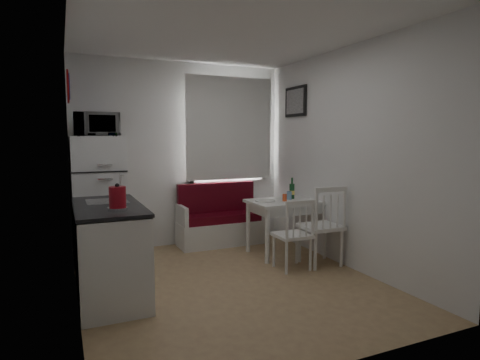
{
  "coord_description": "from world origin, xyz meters",
  "views": [
    {
      "loc": [
        -1.59,
        -3.83,
        1.54
      ],
      "look_at": [
        0.35,
        0.5,
        1.04
      ],
      "focal_mm": 30.0,
      "sensor_mm": 36.0,
      "label": 1
    }
  ],
  "objects_px": {
    "bench": "(220,224)",
    "chair_right": "(326,217)",
    "fridge": "(99,199)",
    "kettle": "(118,198)",
    "microwave": "(96,124)",
    "chair_left": "(296,227)",
    "dining_table": "(286,206)",
    "wine_bottle": "(292,188)",
    "kitchen_counter": "(109,250)"
  },
  "relations": [
    {
      "from": "bench",
      "to": "chair_right",
      "type": "distance_m",
      "value": 1.7
    },
    {
      "from": "fridge",
      "to": "kettle",
      "type": "distance_m",
      "value": 1.63
    },
    {
      "from": "chair_right",
      "to": "microwave",
      "type": "height_order",
      "value": "microwave"
    },
    {
      "from": "chair_left",
      "to": "microwave",
      "type": "relative_size",
      "value": 0.87
    },
    {
      "from": "dining_table",
      "to": "chair_right",
      "type": "relative_size",
      "value": 1.84
    },
    {
      "from": "chair_left",
      "to": "bench",
      "type": "bearing_deg",
      "value": 104.7
    },
    {
      "from": "chair_right",
      "to": "wine_bottle",
      "type": "xyz_separation_m",
      "value": [
        0.0,
        0.77,
        0.26
      ]
    },
    {
      "from": "microwave",
      "to": "wine_bottle",
      "type": "xyz_separation_m",
      "value": [
        2.43,
        -0.55,
        -0.84
      ]
    },
    {
      "from": "chair_right",
      "to": "microwave",
      "type": "relative_size",
      "value": 1.01
    },
    {
      "from": "bench",
      "to": "microwave",
      "type": "relative_size",
      "value": 2.37
    },
    {
      "from": "bench",
      "to": "chair_left",
      "type": "height_order",
      "value": "bench"
    },
    {
      "from": "dining_table",
      "to": "microwave",
      "type": "xyz_separation_m",
      "value": [
        -2.28,
        0.65,
        1.06
      ]
    },
    {
      "from": "fridge",
      "to": "dining_table",
      "type": "bearing_deg",
      "value": -17.18
    },
    {
      "from": "kitchen_counter",
      "to": "bench",
      "type": "relative_size",
      "value": 1.07
    },
    {
      "from": "wine_bottle",
      "to": "chair_right",
      "type": "bearing_deg",
      "value": -90.0
    },
    {
      "from": "bench",
      "to": "fridge",
      "type": "xyz_separation_m",
      "value": [
        -1.66,
        -0.11,
        0.49
      ]
    },
    {
      "from": "chair_right",
      "to": "bench",
      "type": "bearing_deg",
      "value": 118.78
    },
    {
      "from": "dining_table",
      "to": "chair_left",
      "type": "bearing_deg",
      "value": -110.55
    },
    {
      "from": "bench",
      "to": "dining_table",
      "type": "height_order",
      "value": "bench"
    },
    {
      "from": "chair_left",
      "to": "wine_bottle",
      "type": "xyz_separation_m",
      "value": [
        0.4,
        0.76,
        0.34
      ]
    },
    {
      "from": "chair_left",
      "to": "microwave",
      "type": "height_order",
      "value": "microwave"
    },
    {
      "from": "kitchen_counter",
      "to": "microwave",
      "type": "distance_m",
      "value": 1.73
    },
    {
      "from": "kitchen_counter",
      "to": "wine_bottle",
      "type": "bearing_deg",
      "value": 14.63
    },
    {
      "from": "chair_left",
      "to": "kettle",
      "type": "relative_size",
      "value": 1.93
    },
    {
      "from": "chair_right",
      "to": "kettle",
      "type": "distance_m",
      "value": 2.45
    },
    {
      "from": "kitchen_counter",
      "to": "kettle",
      "type": "distance_m",
      "value": 0.67
    },
    {
      "from": "bench",
      "to": "microwave",
      "type": "height_order",
      "value": "microwave"
    },
    {
      "from": "fridge",
      "to": "microwave",
      "type": "bearing_deg",
      "value": -90.0
    },
    {
      "from": "bench",
      "to": "fridge",
      "type": "distance_m",
      "value": 1.74
    },
    {
      "from": "bench",
      "to": "dining_table",
      "type": "distance_m",
      "value": 1.08
    },
    {
      "from": "kitchen_counter",
      "to": "wine_bottle",
      "type": "distance_m",
      "value": 2.56
    },
    {
      "from": "kettle",
      "to": "wine_bottle",
      "type": "xyz_separation_m",
      "value": [
        2.4,
        1.0,
        -0.16
      ]
    },
    {
      "from": "chair_left",
      "to": "microwave",
      "type": "bearing_deg",
      "value": 147.8
    },
    {
      "from": "dining_table",
      "to": "fridge",
      "type": "relative_size",
      "value": 0.62
    },
    {
      "from": "dining_table",
      "to": "bench",
      "type": "bearing_deg",
      "value": 127.51
    },
    {
      "from": "dining_table",
      "to": "chair_right",
      "type": "distance_m",
      "value": 0.69
    },
    {
      "from": "chair_left",
      "to": "fridge",
      "type": "bearing_deg",
      "value": 146.81
    },
    {
      "from": "dining_table",
      "to": "microwave",
      "type": "bearing_deg",
      "value": 164.28
    },
    {
      "from": "kitchen_counter",
      "to": "chair_right",
      "type": "bearing_deg",
      "value": -3.05
    },
    {
      "from": "microwave",
      "to": "bench",
      "type": "bearing_deg",
      "value": 5.45
    },
    {
      "from": "fridge",
      "to": "wine_bottle",
      "type": "relative_size",
      "value": 5.46
    },
    {
      "from": "fridge",
      "to": "microwave",
      "type": "xyz_separation_m",
      "value": [
        0.0,
        -0.05,
        0.92
      ]
    },
    {
      "from": "microwave",
      "to": "chair_left",
      "type": "bearing_deg",
      "value": -32.86
    },
    {
      "from": "dining_table",
      "to": "chair_right",
      "type": "xyz_separation_m",
      "value": [
        0.15,
        -0.67,
        -0.04
      ]
    },
    {
      "from": "chair_left",
      "to": "wine_bottle",
      "type": "height_order",
      "value": "wine_bottle"
    },
    {
      "from": "bench",
      "to": "fridge",
      "type": "bearing_deg",
      "value": -176.26
    },
    {
      "from": "bench",
      "to": "kettle",
      "type": "distance_m",
      "value": 2.48
    },
    {
      "from": "kitchen_counter",
      "to": "chair_left",
      "type": "xyz_separation_m",
      "value": [
        2.05,
        -0.12,
        0.06
      ]
    },
    {
      "from": "chair_left",
      "to": "fridge",
      "type": "distance_m",
      "value": 2.46
    },
    {
      "from": "dining_table",
      "to": "chair_left",
      "type": "xyz_separation_m",
      "value": [
        -0.25,
        -0.66,
        -0.12
      ]
    }
  ]
}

